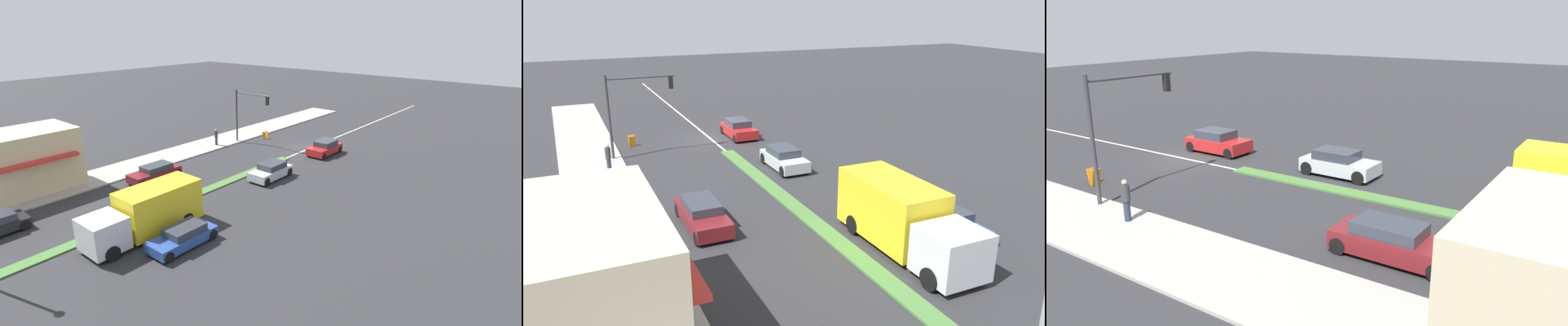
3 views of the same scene
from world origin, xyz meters
TOP-DOWN VIEW (x-y plane):
  - ground_plane at (0.00, 18.00)m, footprint 160.00×160.00m
  - sidewalk_right at (9.00, 18.50)m, footprint 4.00×73.00m
  - median_strip at (0.00, 27.00)m, footprint 0.90×46.00m
  - lane_marking_center at (0.00, 0.00)m, footprint 0.16×60.00m
  - building_corner_store at (10.58, 23.03)m, footprint 5.25×7.17m
  - traffic_signal_main at (6.12, 2.62)m, footprint 4.59×0.34m
  - pedestrian at (8.10, 5.28)m, footprint 0.34×0.34m
  - warning_aframe_sign at (5.89, -0.18)m, footprint 0.45×0.53m
  - delivery_truck at (-2.20, 21.18)m, footprint 2.44×7.50m
  - hatchback_red at (-2.20, 0.41)m, footprint 1.85×3.94m
  - sedan_maroon at (5.00, 15.37)m, footprint 1.75×4.35m
  - sedan_silver at (-2.20, 9.00)m, footprint 1.81×3.97m
  - coupe_blue at (-5.00, 20.79)m, footprint 1.77×4.13m

SIDE VIEW (x-z plane):
  - ground_plane at x=0.00m, z-range 0.00..0.00m
  - lane_marking_center at x=0.00m, z-range 0.00..0.01m
  - median_strip at x=0.00m, z-range 0.00..0.10m
  - sidewalk_right at x=9.00m, z-range 0.00..0.12m
  - warning_aframe_sign at x=5.89m, z-range 0.01..0.84m
  - coupe_blue at x=-5.00m, z-range -0.01..1.20m
  - sedan_maroon at x=5.00m, z-range -0.02..1.26m
  - sedan_silver at x=-2.20m, z-range -0.02..1.34m
  - hatchback_red at x=-2.20m, z-range -0.03..1.35m
  - pedestrian at x=8.10m, z-range 0.17..1.89m
  - delivery_truck at x=-2.20m, z-range 0.03..2.90m
  - building_corner_store at x=10.58m, z-range 0.12..4.76m
  - traffic_signal_main at x=6.12m, z-range 1.10..6.70m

